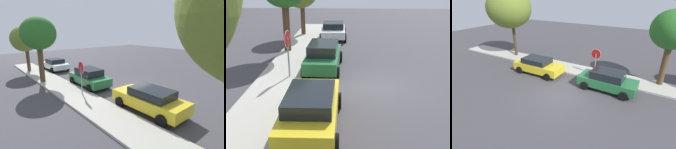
# 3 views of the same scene
# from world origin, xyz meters

# --- Properties ---
(ground_plane) EXTENTS (60.00, 60.00, 0.00)m
(ground_plane) POSITION_xyz_m (0.00, 0.00, 0.00)
(ground_plane) COLOR #423F44
(sidewalk_curb) EXTENTS (32.00, 2.22, 0.14)m
(sidewalk_curb) POSITION_xyz_m (0.00, 4.62, 0.07)
(sidewalk_curb) COLOR #B2ADA3
(sidewalk_curb) RESTS_ON ground_plane
(stop_sign) EXTENTS (0.87, 0.09, 2.52)m
(stop_sign) POSITION_xyz_m (0.91, 4.16, 1.75)
(stop_sign) COLOR gray
(stop_sign) RESTS_ON ground_plane
(parked_car_green) EXTENTS (4.25, 2.02, 1.51)m
(parked_car_green) POSITION_xyz_m (2.51, 2.55, 0.78)
(parked_car_green) COLOR #236B38
(parked_car_green) RESTS_ON ground_plane
(parked_car_yellow) EXTENTS (4.46, 2.06, 1.42)m
(parked_car_yellow) POSITION_xyz_m (-3.78, 2.40, 0.75)
(parked_car_yellow) COLOR yellow
(parked_car_yellow) RESTS_ON ground_plane
(parked_car_white) EXTENTS (3.93, 2.18, 1.34)m
(parked_car_white) POSITION_xyz_m (10.20, 2.44, 0.69)
(parked_car_white) COLOR white
(parked_car_white) RESTS_ON ground_plane
(street_tree_near_corner) EXTENTS (2.94, 2.94, 5.71)m
(street_tree_near_corner) POSITION_xyz_m (5.87, 5.29, 4.26)
(street_tree_near_corner) COLOR #513823
(street_tree_near_corner) RESTS_ON ground_plane
(street_tree_mid_block) EXTENTS (2.83, 2.83, 5.03)m
(street_tree_mid_block) POSITION_xyz_m (11.21, 5.21, 3.63)
(street_tree_mid_block) COLOR #513823
(street_tree_mid_block) RESTS_ON ground_plane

